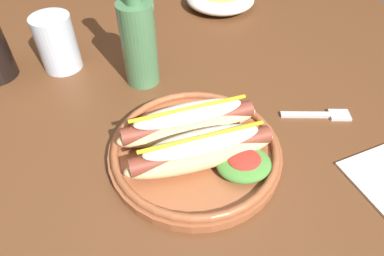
{
  "coord_description": "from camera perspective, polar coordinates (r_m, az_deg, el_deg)",
  "views": [
    {
      "loc": [
        -0.03,
        -0.52,
        1.15
      ],
      "look_at": [
        0.02,
        -0.15,
        0.77
      ],
      "focal_mm": 31.76,
      "sensor_mm": 36.0,
      "label": 1
    }
  ],
  "objects": [
    {
      "name": "ground_plane",
      "position": [
        1.26,
        -2.29,
        -20.33
      ],
      "size": [
        8.0,
        8.0,
        0.0
      ],
      "primitive_type": "plane",
      "color": "brown"
    },
    {
      "name": "dining_table",
      "position": [
        0.73,
        -3.73,
        0.91
      ],
      "size": [
        1.2,
        0.93,
        0.74
      ],
      "color": "brown",
      "rests_on": "ground_plane"
    },
    {
      "name": "glass_bottle",
      "position": [
        0.63,
        -8.98,
        14.66
      ],
      "size": [
        0.06,
        0.06,
        0.25
      ],
      "color": "#4C7F51",
      "rests_on": "dining_table"
    },
    {
      "name": "fork",
      "position": [
        0.63,
        20.9,
        2.07
      ],
      "size": [
        0.12,
        0.04,
        0.0
      ],
      "rotation": [
        0.0,
        0.0,
        -0.17
      ],
      "color": "silver",
      "rests_on": "dining_table"
    },
    {
      "name": "hot_dog_plate",
      "position": [
        0.51,
        0.85,
        -2.81
      ],
      "size": [
        0.27,
        0.27,
        0.08
      ],
      "color": "#9E5633",
      "rests_on": "dining_table"
    },
    {
      "name": "water_cup",
      "position": [
        0.73,
        -21.73,
        13.1
      ],
      "size": [
        0.08,
        0.08,
        0.11
      ],
      "primitive_type": "cylinder",
      "color": "silver",
      "rests_on": "dining_table"
    }
  ]
}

